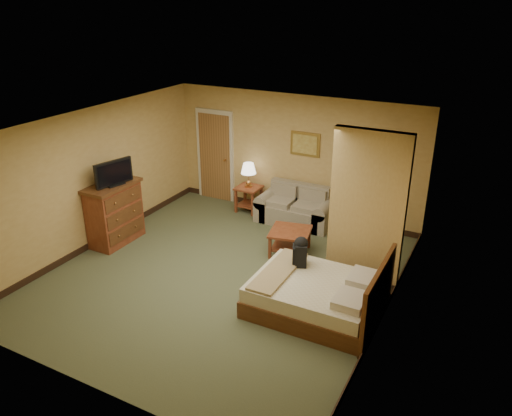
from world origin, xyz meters
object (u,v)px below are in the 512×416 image
Objects in this scene: dresser at (115,213)px; coffee_table at (290,237)px; bed at (318,295)px; loveseat at (295,211)px.

coffee_table is at bearing 19.53° from dresser.
coffee_table is 1.88m from bed.
coffee_table is (0.46, -1.29, 0.07)m from loveseat.
coffee_table is 0.44× the size of bed.
loveseat is 1.37m from coffee_table.
loveseat is 3.20m from bed.
bed is at bearing -4.94° from dresser.
dresser is (-3.17, -1.12, 0.27)m from coffee_table.
coffee_table is 3.37m from dresser.
loveseat is at bearing 109.52° from coffee_table.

